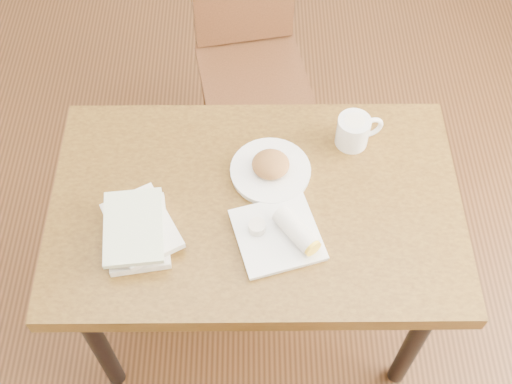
{
  "coord_description": "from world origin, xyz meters",
  "views": [
    {
      "loc": [
        -0.01,
        -1.05,
        2.36
      ],
      "look_at": [
        0.0,
        0.0,
        0.8
      ],
      "focal_mm": 45.0,
      "sensor_mm": 36.0,
      "label": 1
    }
  ],
  "objects_px": {
    "table": "(256,216)",
    "chair_far": "(249,48)",
    "plate_scone": "(271,169)",
    "plate_burrito": "(283,233)",
    "book_stack": "(138,229)",
    "coffee_mug": "(354,130)"
  },
  "relations": [
    {
      "from": "table",
      "to": "book_stack",
      "type": "xyz_separation_m",
      "value": [
        -0.34,
        -0.11,
        0.12
      ]
    },
    {
      "from": "table",
      "to": "chair_far",
      "type": "distance_m",
      "value": 0.88
    },
    {
      "from": "chair_far",
      "to": "plate_burrito",
      "type": "relative_size",
      "value": 3.32
    },
    {
      "from": "table",
      "to": "coffee_mug",
      "type": "bearing_deg",
      "value": 36.25
    },
    {
      "from": "table",
      "to": "plate_scone",
      "type": "xyz_separation_m",
      "value": [
        0.05,
        0.1,
        0.11
      ]
    },
    {
      "from": "table",
      "to": "book_stack",
      "type": "relative_size",
      "value": 4.28
    },
    {
      "from": "coffee_mug",
      "to": "book_stack",
      "type": "height_order",
      "value": "coffee_mug"
    },
    {
      "from": "coffee_mug",
      "to": "plate_burrito",
      "type": "xyz_separation_m",
      "value": [
        -0.23,
        -0.35,
        -0.03
      ]
    },
    {
      "from": "chair_far",
      "to": "coffee_mug",
      "type": "height_order",
      "value": "chair_far"
    },
    {
      "from": "chair_far",
      "to": "plate_scone",
      "type": "xyz_separation_m",
      "value": [
        0.07,
        -0.77,
        0.23
      ]
    },
    {
      "from": "chair_far",
      "to": "book_stack",
      "type": "distance_m",
      "value": 1.06
    },
    {
      "from": "plate_burrito",
      "to": "coffee_mug",
      "type": "bearing_deg",
      "value": 56.48
    },
    {
      "from": "chair_far",
      "to": "plate_burrito",
      "type": "xyz_separation_m",
      "value": [
        0.1,
        -0.99,
        0.23
      ]
    },
    {
      "from": "plate_scone",
      "to": "plate_burrito",
      "type": "xyz_separation_m",
      "value": [
        0.03,
        -0.23,
        -0.0
      ]
    },
    {
      "from": "plate_scone",
      "to": "table",
      "type": "bearing_deg",
      "value": -113.73
    },
    {
      "from": "table",
      "to": "book_stack",
      "type": "distance_m",
      "value": 0.38
    },
    {
      "from": "plate_burrito",
      "to": "book_stack",
      "type": "distance_m",
      "value": 0.41
    },
    {
      "from": "chair_far",
      "to": "plate_burrito",
      "type": "bearing_deg",
      "value": -84.42
    },
    {
      "from": "plate_scone",
      "to": "plate_burrito",
      "type": "distance_m",
      "value": 0.23
    },
    {
      "from": "table",
      "to": "coffee_mug",
      "type": "height_order",
      "value": "coffee_mug"
    },
    {
      "from": "chair_far",
      "to": "book_stack",
      "type": "bearing_deg",
      "value": -107.85
    },
    {
      "from": "plate_scone",
      "to": "plate_burrito",
      "type": "height_order",
      "value": "same"
    }
  ]
}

